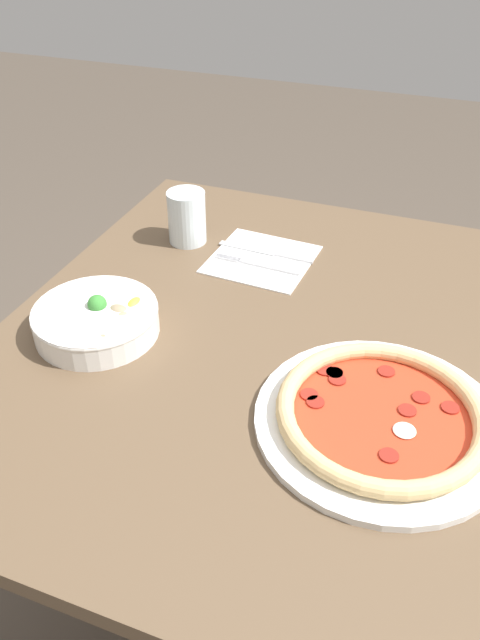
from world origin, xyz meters
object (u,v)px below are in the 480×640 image
at_px(pizza, 381,416).
at_px(fork, 258,265).
at_px(bowl, 97,319).
at_px(glass, 187,217).
at_px(knife, 270,253).

relative_size(pizza, fork, 2.01).
height_order(pizza, bowl, bowl).
bearing_deg(fork, glass, -13.14).
bearing_deg(fork, knife, -94.67).
relative_size(pizza, bowl, 1.69).
relative_size(bowl, knife, 1.04).
distance_m(pizza, bowl, 0.49).
bearing_deg(fork, bowl, 60.92).
height_order(bowl, fork, bowl).
distance_m(fork, glass, 0.19).
distance_m(bowl, glass, 0.34).
relative_size(fork, knife, 0.88).
height_order(bowl, knife, bowl).
xyz_separation_m(bowl, fork, (0.29, -0.18, -0.02)).
relative_size(bowl, glass, 1.92).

